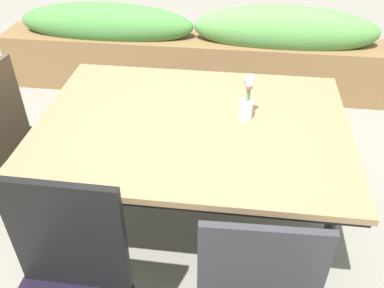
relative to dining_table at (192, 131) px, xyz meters
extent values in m
plane|color=gray|center=(-0.04, 0.00, -0.69)|extent=(12.00, 12.00, 0.00)
cube|color=#8C704C|center=(0.00, 0.00, 0.03)|extent=(1.61, 1.17, 0.03)
cube|color=black|center=(0.00, 0.00, 0.00)|extent=(1.57, 1.14, 0.02)
cylinder|color=black|center=(-0.67, -0.45, -0.33)|extent=(0.05, 0.05, 0.70)
cylinder|color=black|center=(0.67, -0.45, -0.33)|extent=(0.05, 0.05, 0.70)
cylinder|color=black|center=(-0.67, 0.45, -0.33)|extent=(0.05, 0.05, 0.70)
cylinder|color=black|center=(0.67, 0.45, -0.33)|extent=(0.05, 0.05, 0.70)
cylinder|color=#4C3D2D|center=(-1.08, -0.22, -0.46)|extent=(0.03, 0.03, 0.46)
cylinder|color=#4C3D2D|center=(-1.04, 0.18, -0.46)|extent=(0.03, 0.03, 0.46)
cube|color=#2D2D33|center=(0.35, -0.81, 0.00)|extent=(0.46, 0.04, 0.41)
cube|color=black|center=(-0.36, -0.82, 0.06)|extent=(0.45, 0.04, 0.55)
cylinder|color=silver|center=(0.27, 0.08, 0.10)|extent=(0.07, 0.07, 0.11)
cylinder|color=#569347|center=(0.28, 0.08, 0.18)|extent=(0.01, 0.01, 0.12)
sphere|color=#DB4C56|center=(0.28, 0.08, 0.24)|extent=(0.03, 0.03, 0.03)
cylinder|color=#569347|center=(0.28, 0.08, 0.20)|extent=(0.01, 0.01, 0.17)
sphere|color=white|center=(0.28, 0.08, 0.29)|extent=(0.04, 0.04, 0.04)
cylinder|color=#569347|center=(0.27, 0.08, 0.19)|extent=(0.01, 0.01, 0.15)
sphere|color=pink|center=(0.27, 0.08, 0.27)|extent=(0.04, 0.04, 0.04)
cylinder|color=#569347|center=(0.28, 0.07, 0.19)|extent=(0.01, 0.01, 0.14)
sphere|color=white|center=(0.28, 0.07, 0.26)|extent=(0.04, 0.04, 0.04)
cylinder|color=#569347|center=(0.28, 0.09, 0.19)|extent=(0.01, 0.01, 0.15)
sphere|color=#EFCC4C|center=(0.28, 0.09, 0.26)|extent=(0.03, 0.03, 0.03)
cube|color=brown|center=(-0.19, 1.67, -0.44)|extent=(3.45, 0.39, 0.49)
ellipsoid|color=#47843D|center=(-0.97, 1.67, -0.10)|extent=(1.55, 0.35, 0.36)
ellipsoid|color=#569347|center=(0.58, 1.67, -0.08)|extent=(1.55, 0.35, 0.40)
camera|label=1|loc=(0.22, -1.76, 1.25)|focal=38.82mm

